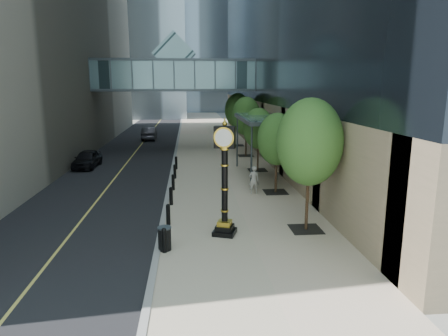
{
  "coord_description": "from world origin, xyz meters",
  "views": [
    {
      "loc": [
        -1.66,
        -13.9,
        6.53
      ],
      "look_at": [
        0.11,
        6.14,
        2.34
      ],
      "focal_mm": 32.0,
      "sensor_mm": 36.0,
      "label": 1
    }
  ],
  "objects_px": {
    "car_near": "(87,159)",
    "trash_bin": "(165,239)",
    "street_clock": "(225,187)",
    "pedestrian": "(254,180)",
    "car_far": "(149,133)"
  },
  "relations": [
    {
      "from": "street_clock",
      "to": "pedestrian",
      "type": "xyz_separation_m",
      "value": [
        2.36,
        6.56,
        -1.31
      ]
    },
    {
      "from": "car_far",
      "to": "trash_bin",
      "type": "bearing_deg",
      "value": 95.89
    },
    {
      "from": "pedestrian",
      "to": "car_near",
      "type": "xyz_separation_m",
      "value": [
        -12.06,
        9.21,
        -0.2
      ]
    },
    {
      "from": "street_clock",
      "to": "car_near",
      "type": "height_order",
      "value": "street_clock"
    },
    {
      "from": "car_near",
      "to": "car_far",
      "type": "bearing_deg",
      "value": 81.2
    },
    {
      "from": "street_clock",
      "to": "trash_bin",
      "type": "bearing_deg",
      "value": -130.58
    },
    {
      "from": "car_far",
      "to": "street_clock",
      "type": "bearing_deg",
      "value": 100.56
    },
    {
      "from": "trash_bin",
      "to": "car_far",
      "type": "relative_size",
      "value": 0.2
    },
    {
      "from": "car_near",
      "to": "car_far",
      "type": "relative_size",
      "value": 0.89
    },
    {
      "from": "trash_bin",
      "to": "car_far",
      "type": "height_order",
      "value": "car_far"
    },
    {
      "from": "street_clock",
      "to": "car_near",
      "type": "distance_m",
      "value": 18.58
    },
    {
      "from": "car_near",
      "to": "trash_bin",
      "type": "bearing_deg",
      "value": -64.74
    },
    {
      "from": "pedestrian",
      "to": "car_far",
      "type": "height_order",
      "value": "pedestrian"
    },
    {
      "from": "street_clock",
      "to": "pedestrian",
      "type": "distance_m",
      "value": 7.09
    },
    {
      "from": "trash_bin",
      "to": "car_near",
      "type": "distance_m",
      "value": 18.68
    }
  ]
}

